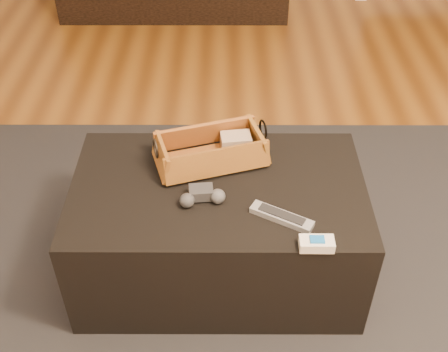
{
  "coord_description": "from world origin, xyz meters",
  "views": [
    {
      "loc": [
        -0.14,
        -1.26,
        1.68
      ],
      "look_at": [
        -0.15,
        0.13,
        0.49
      ],
      "focal_mm": 45.0,
      "sensor_mm": 36.0,
      "label": 1
    }
  ],
  "objects_px": {
    "wicker_basket": "(211,151)",
    "silver_remote": "(282,217)",
    "game_controller": "(202,196)",
    "cream_gadget": "(317,244)",
    "ottoman": "(218,229)",
    "tv_remote": "(207,160)"
  },
  "relations": [
    {
      "from": "silver_remote",
      "to": "wicker_basket",
      "type": "bearing_deg",
      "value": 128.3
    },
    {
      "from": "wicker_basket",
      "to": "game_controller",
      "type": "height_order",
      "value": "wicker_basket"
    },
    {
      "from": "ottoman",
      "to": "tv_remote",
      "type": "relative_size",
      "value": 4.92
    },
    {
      "from": "ottoman",
      "to": "silver_remote",
      "type": "relative_size",
      "value": 4.94
    },
    {
      "from": "ottoman",
      "to": "silver_remote",
      "type": "height_order",
      "value": "silver_remote"
    },
    {
      "from": "tv_remote",
      "to": "game_controller",
      "type": "bearing_deg",
      "value": -116.26
    },
    {
      "from": "ottoman",
      "to": "wicker_basket",
      "type": "relative_size",
      "value": 2.35
    },
    {
      "from": "ottoman",
      "to": "game_controller",
      "type": "bearing_deg",
      "value": -123.07
    },
    {
      "from": "tv_remote",
      "to": "wicker_basket",
      "type": "distance_m",
      "value": 0.03
    },
    {
      "from": "wicker_basket",
      "to": "game_controller",
      "type": "distance_m",
      "value": 0.21
    },
    {
      "from": "silver_remote",
      "to": "ottoman",
      "type": "bearing_deg",
      "value": 141.76
    },
    {
      "from": "wicker_basket",
      "to": "silver_remote",
      "type": "height_order",
      "value": "wicker_basket"
    },
    {
      "from": "game_controller",
      "to": "cream_gadget",
      "type": "xyz_separation_m",
      "value": [
        0.35,
        -0.2,
        -0.01
      ]
    },
    {
      "from": "wicker_basket",
      "to": "cream_gadget",
      "type": "xyz_separation_m",
      "value": [
        0.32,
        -0.41,
        -0.03
      ]
    },
    {
      "from": "tv_remote",
      "to": "game_controller",
      "type": "height_order",
      "value": "game_controller"
    },
    {
      "from": "game_controller",
      "to": "cream_gadget",
      "type": "distance_m",
      "value": 0.4
    },
    {
      "from": "tv_remote",
      "to": "wicker_basket",
      "type": "height_order",
      "value": "wicker_basket"
    },
    {
      "from": "ottoman",
      "to": "wicker_basket",
      "type": "distance_m",
      "value": 0.29
    },
    {
      "from": "cream_gadget",
      "to": "ottoman",
      "type": "bearing_deg",
      "value": 136.71
    },
    {
      "from": "game_controller",
      "to": "silver_remote",
      "type": "distance_m",
      "value": 0.27
    },
    {
      "from": "ottoman",
      "to": "game_controller",
      "type": "height_order",
      "value": "game_controller"
    },
    {
      "from": "tv_remote",
      "to": "silver_remote",
      "type": "xyz_separation_m",
      "value": [
        0.24,
        -0.27,
        -0.01
      ]
    }
  ]
}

